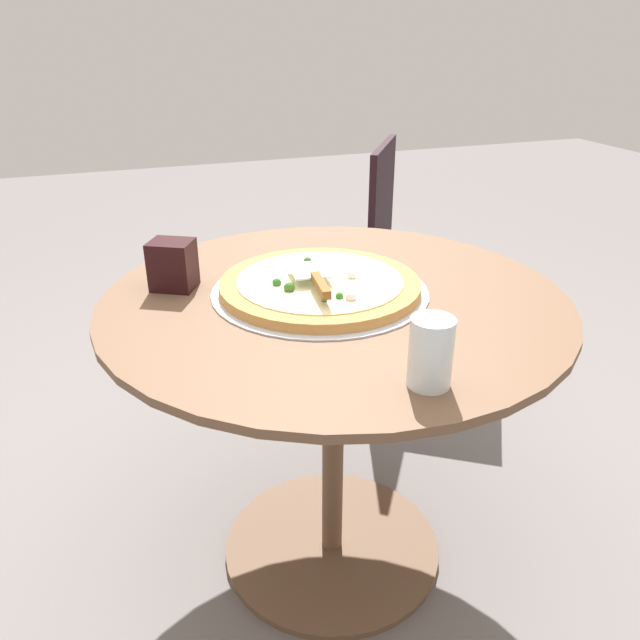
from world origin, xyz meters
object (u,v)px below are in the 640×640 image
Objects in this scene: drinking_cup at (431,352)px; patio_chair_near at (411,250)px; napkin_dispenser at (173,265)px; pizza_server at (315,278)px; patio_table at (334,372)px; pizza_on_tray at (320,286)px.

drinking_cup is 0.13× the size of patio_chair_near.
napkin_dispenser is at bearing 121.07° from drinking_cup.
napkin_dispenser is 0.12× the size of patio_chair_near.
patio_table is at bearing 15.25° from pizza_server.
napkin_dispenser is (-0.33, 0.55, -0.01)m from drinking_cup.
drinking_cup reaches higher than pizza_on_tray.
pizza_server reaches higher than pizza_on_tray.
patio_chair_near is at bearing -116.28° from napkin_dispenser.
drinking_cup is at bearing 150.18° from napkin_dispenser.
patio_table is 2.12× the size of pizza_on_tray.
patio_table is at bearing 92.12° from drinking_cup.
patio_table is at bearing -177.65° from napkin_dispenser.
patio_table is 0.25m from pizza_server.
drinking_cup is at bearing -80.55° from pizza_server.
pizza_server is 0.24× the size of patio_chair_near.
drinking_cup is (0.01, -0.39, 0.25)m from patio_table.
pizza_on_tray is 0.42m from drinking_cup.
pizza_server is (-0.05, -0.01, 0.24)m from patio_table.
patio_chair_near is at bearing 51.07° from pizza_server.
pizza_on_tray is (-0.02, 0.03, 0.20)m from patio_table.
drinking_cup reaches higher than patio_table.
patio_table is 0.43m from napkin_dispenser.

